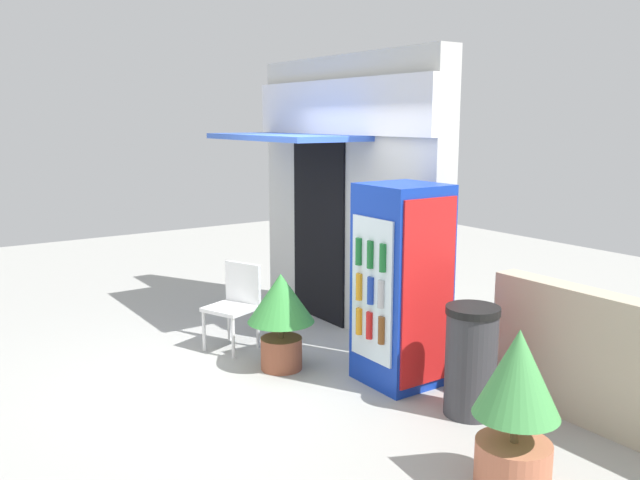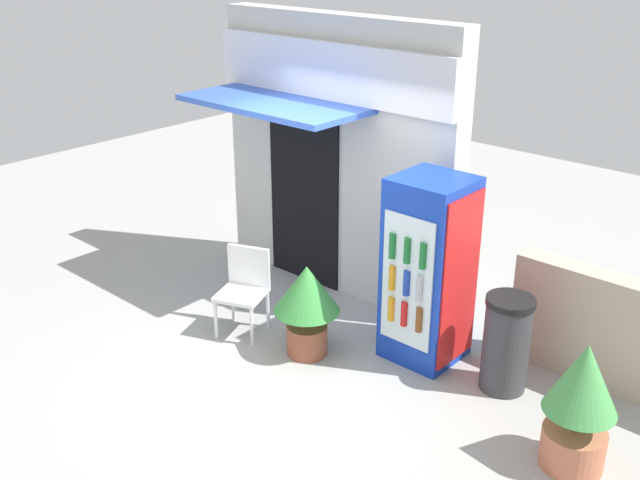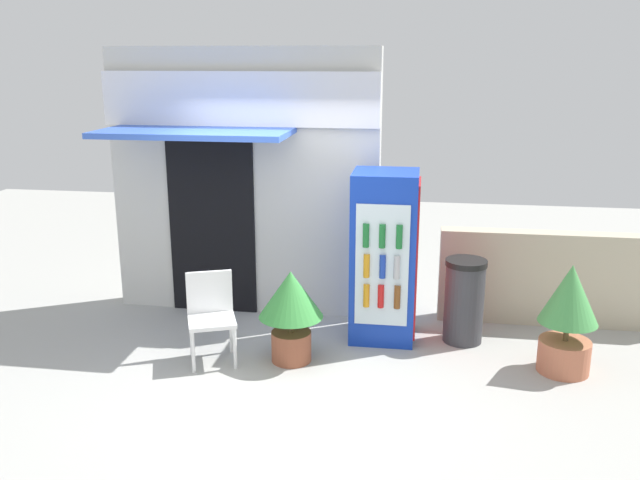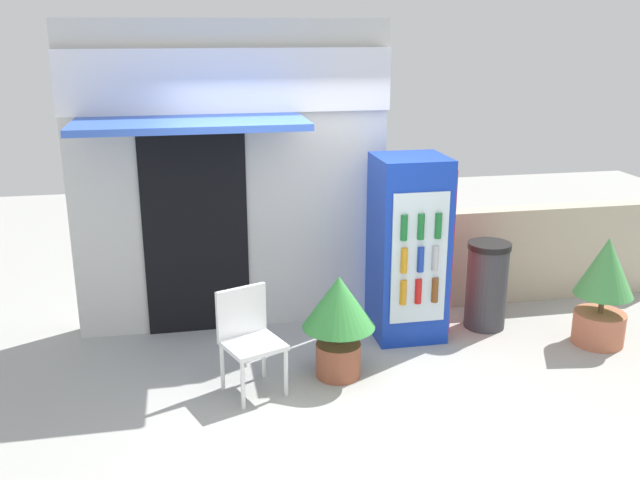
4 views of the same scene
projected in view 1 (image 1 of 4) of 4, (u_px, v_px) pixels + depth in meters
ground at (255, 369)px, 6.30m from camera, size 16.00×16.00×0.00m
storefront_building at (344, 188)px, 7.44m from camera, size 3.08×1.21×3.03m
drink_cooler at (401, 285)px, 5.87m from camera, size 0.69×0.71×1.80m
plastic_chair at (236, 300)px, 6.84m from camera, size 0.58×0.57×0.88m
potted_plant_near_shop at (281, 309)px, 6.22m from camera, size 0.63×0.63×0.93m
potted_plant_curbside at (516, 401)px, 4.18m from camera, size 0.55×0.55×1.07m
trash_bin at (471, 361)px, 5.27m from camera, size 0.43×0.43×0.90m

